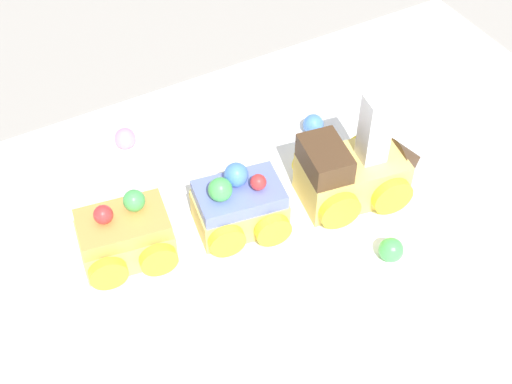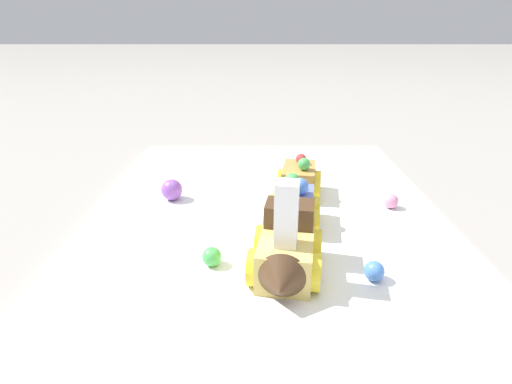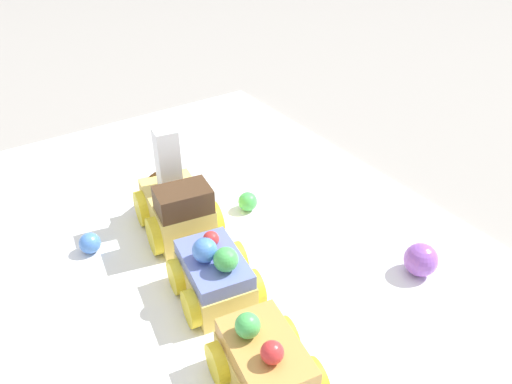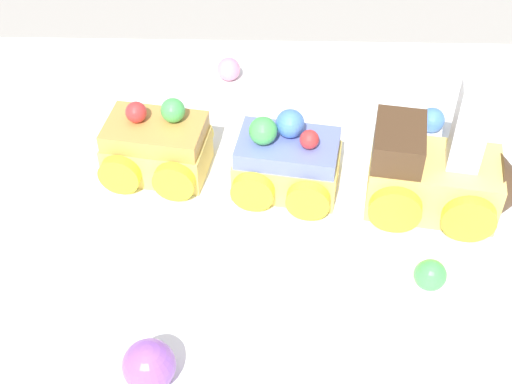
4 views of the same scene
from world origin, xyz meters
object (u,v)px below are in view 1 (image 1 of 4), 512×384
Objects in this scene: cake_train_locomotive at (359,169)px; gumball_pink at (125,138)px; cake_car_blueberry at (239,205)px; cake_car_caramel at (125,236)px; gumball_green at (391,250)px; gumball_blue at (313,124)px.

cake_train_locomotive is 0.23m from gumball_pink.
cake_train_locomotive is at bearing -44.27° from gumball_pink.
cake_car_caramel is at bearing 179.89° from cake_car_blueberry.
cake_car_caramel is (-0.21, 0.03, -0.01)m from cake_train_locomotive.
cake_car_caramel is 0.13m from gumball_pink.
cake_car_caramel is 0.22m from gumball_green.
gumball_blue is (0.12, 0.07, -0.01)m from cake_car_blueberry.
gumball_pink is (0.05, 0.12, -0.01)m from cake_car_caramel.
gumball_blue is (0.22, 0.05, -0.01)m from cake_car_caramel.
cake_car_blueberry is 0.15m from gumball_pink.
gumball_pink is 0.28m from gumball_green.
cake_car_caramel is 3.98× the size of gumball_blue.
gumball_blue is at bearing 93.94° from cake_train_locomotive.
cake_train_locomotive is at bearing 76.48° from gumball_green.
gumball_green is at bearing -36.42° from cake_car_blueberry.
gumball_green and gumball_blue have the same top height.
cake_car_blueberry is at bearing 134.50° from gumball_green.
gumball_pink is at bearing 118.93° from cake_car_blueberry.
cake_car_caramel is 3.96× the size of gumball_pink.
gumball_blue is at bearing 23.17° from cake_car_caramel.
gumball_pink is at bearing 121.45° from gumball_green.
cake_car_caramel is (-0.10, 0.02, -0.00)m from cake_car_blueberry.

